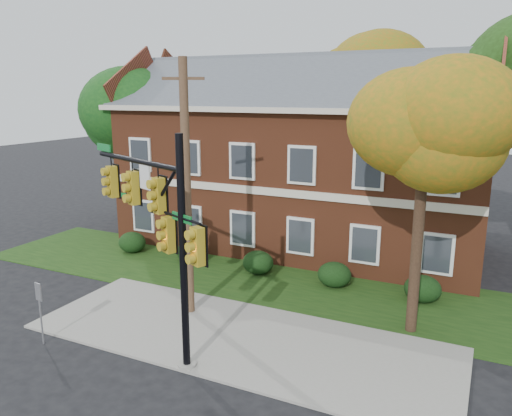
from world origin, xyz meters
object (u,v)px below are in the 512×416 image
at_px(traffic_signal, 159,220).
at_px(sign_post, 39,303).
at_px(apartment_building, 302,150).
at_px(tree_far_rear, 367,76).
at_px(utility_pole, 187,190).
at_px(hedge_far_left, 132,242).
at_px(hedge_center, 258,262).
at_px(tree_near_right, 433,133).
at_px(hedge_far_right, 423,289).
at_px(tree_left_rear, 135,114).
at_px(hedge_right, 334,275).
at_px(hedge_left, 191,252).

xyz_separation_m(traffic_signal, sign_post, (-3.84, -1.26, -2.84)).
distance_m(apartment_building, tree_far_rear, 8.84).
distance_m(traffic_signal, utility_pole, 2.89).
xyz_separation_m(hedge_far_left, hedge_center, (7.00, 0.00, 0.00)).
xyz_separation_m(tree_near_right, tree_far_rear, (-5.88, 15.93, 2.17)).
xyz_separation_m(hedge_far_left, hedge_far_right, (14.00, 0.00, 0.00)).
relative_size(hedge_far_left, hedge_far_right, 1.00).
xyz_separation_m(apartment_building, utility_pole, (-0.50, -9.95, -0.41)).
bearing_deg(hedge_far_left, tree_far_rear, 57.50).
xyz_separation_m(hedge_far_left, tree_left_rear, (-2.73, 4.14, 6.16)).
height_order(hedge_center, sign_post, sign_post).
bearing_deg(tree_far_rear, tree_left_rear, -141.03).
relative_size(hedge_right, utility_pole, 0.16).
height_order(apartment_building, traffic_signal, apartment_building).
bearing_deg(hedge_right, hedge_left, 180.00).
bearing_deg(sign_post, hedge_left, 99.81).
bearing_deg(apartment_building, traffic_signal, -88.48).
height_order(hedge_far_right, traffic_signal, traffic_signal).
bearing_deg(sign_post, hedge_far_left, 121.72).
distance_m(hedge_right, sign_post, 11.20).
bearing_deg(sign_post, tree_left_rear, 125.70).
relative_size(hedge_center, tree_left_rear, 0.16).
height_order(hedge_center, hedge_right, same).
bearing_deg(apartment_building, tree_near_right, -48.23).
distance_m(apartment_building, utility_pole, 9.97).
xyz_separation_m(hedge_left, tree_far_rear, (4.84, 13.09, 8.32)).
relative_size(tree_near_right, tree_far_rear, 0.74).
distance_m(hedge_far_right, traffic_signal, 10.66).
distance_m(hedge_right, tree_left_rear, 15.17).
bearing_deg(hedge_far_right, utility_pole, -147.93).
bearing_deg(sign_post, utility_pole, 62.94).
relative_size(apartment_building, hedge_center, 13.43).
bearing_deg(hedge_far_left, hedge_right, 0.00).
distance_m(tree_near_right, traffic_signal, 8.64).
bearing_deg(hedge_left, tree_far_rear, 69.71).
relative_size(hedge_right, traffic_signal, 0.20).
distance_m(hedge_far_left, hedge_far_right, 14.00).
bearing_deg(hedge_center, hedge_right, 0.00).
height_order(apartment_building, tree_near_right, apartment_building).
relative_size(hedge_far_right, sign_post, 0.68).
relative_size(hedge_far_left, tree_far_rear, 0.12).
height_order(hedge_left, tree_near_right, tree_near_right).
distance_m(hedge_far_left, hedge_center, 7.00).
xyz_separation_m(hedge_left, tree_left_rear, (-6.23, 4.14, 6.16)).
relative_size(tree_near_right, utility_pole, 0.95).
relative_size(apartment_building, hedge_far_right, 13.43).
relative_size(hedge_left, utility_pole, 0.16).
distance_m(hedge_left, hedge_center, 3.50).
relative_size(traffic_signal, utility_pole, 0.76).
bearing_deg(hedge_left, tree_left_rear, 146.41).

